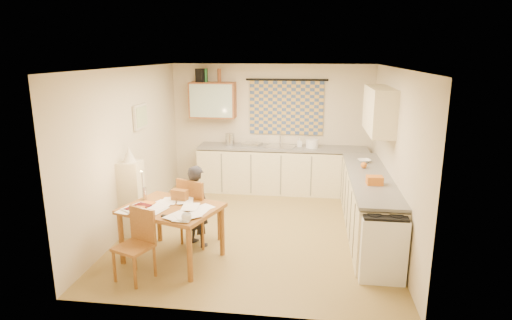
# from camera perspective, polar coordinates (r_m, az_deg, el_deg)

# --- Properties ---
(floor) EXTENTS (4.00, 4.50, 0.02)m
(floor) POSITION_cam_1_polar(r_m,az_deg,el_deg) (6.84, 0.14, -9.32)
(floor) COLOR olive
(floor) RESTS_ON ground
(ceiling) EXTENTS (4.00, 4.50, 0.02)m
(ceiling) POSITION_cam_1_polar(r_m,az_deg,el_deg) (6.27, 0.15, 12.29)
(ceiling) COLOR white
(ceiling) RESTS_ON floor
(wall_back) EXTENTS (4.00, 0.02, 2.50)m
(wall_back) POSITION_cam_1_polar(r_m,az_deg,el_deg) (8.64, 2.05, 4.39)
(wall_back) COLOR beige
(wall_back) RESTS_ON floor
(wall_front) EXTENTS (4.00, 0.02, 2.50)m
(wall_front) POSITION_cam_1_polar(r_m,az_deg,el_deg) (4.30, -3.70, -5.79)
(wall_front) COLOR beige
(wall_front) RESTS_ON floor
(wall_left) EXTENTS (0.02, 4.50, 2.50)m
(wall_left) POSITION_cam_1_polar(r_m,az_deg,el_deg) (6.98, -16.46, 1.46)
(wall_left) COLOR beige
(wall_left) RESTS_ON floor
(wall_right) EXTENTS (0.02, 4.50, 2.50)m
(wall_right) POSITION_cam_1_polar(r_m,az_deg,el_deg) (6.51, 17.99, 0.45)
(wall_right) COLOR beige
(wall_right) RESTS_ON floor
(window_blind) EXTENTS (1.45, 0.03, 1.05)m
(window_blind) POSITION_cam_1_polar(r_m,az_deg,el_deg) (8.52, 4.07, 6.95)
(window_blind) COLOR #334973
(window_blind) RESTS_ON wall_back
(curtain_rod) EXTENTS (1.60, 0.04, 0.04)m
(curtain_rod) POSITION_cam_1_polar(r_m,az_deg,el_deg) (8.45, 4.13, 10.63)
(curtain_rod) COLOR black
(curtain_rod) RESTS_ON wall_back
(wall_cabinet) EXTENTS (0.90, 0.34, 0.70)m
(wall_cabinet) POSITION_cam_1_polar(r_m,az_deg,el_deg) (8.57, -5.78, 7.96)
(wall_cabinet) COLOR brown
(wall_cabinet) RESTS_ON wall_back
(wall_cabinet_glass) EXTENTS (0.84, 0.02, 0.64)m
(wall_cabinet_glass) POSITION_cam_1_polar(r_m,az_deg,el_deg) (8.41, -6.05, 7.84)
(wall_cabinet_glass) COLOR #99B2A5
(wall_cabinet_glass) RESTS_ON wall_back
(upper_cabinet_right) EXTENTS (0.34, 1.30, 0.70)m
(upper_cabinet_right) POSITION_cam_1_polar(r_m,az_deg,el_deg) (6.90, 16.09, 6.42)
(upper_cabinet_right) COLOR beige
(upper_cabinet_right) RESTS_ON wall_right
(framed_print) EXTENTS (0.04, 0.50, 0.40)m
(framed_print) POSITION_cam_1_polar(r_m,az_deg,el_deg) (7.25, -15.16, 5.62)
(framed_print) COLOR beige
(framed_print) RESTS_ON wall_left
(print_canvas) EXTENTS (0.01, 0.42, 0.32)m
(print_canvas) POSITION_cam_1_polar(r_m,az_deg,el_deg) (7.24, -14.98, 5.62)
(print_canvas) COLOR beige
(print_canvas) RESTS_ON wall_left
(counter_back) EXTENTS (3.30, 0.62, 0.92)m
(counter_back) POSITION_cam_1_polar(r_m,az_deg,el_deg) (8.50, 3.47, -1.32)
(counter_back) COLOR beige
(counter_back) RESTS_ON floor
(counter_right) EXTENTS (0.62, 2.95, 0.92)m
(counter_right) POSITION_cam_1_polar(r_m,az_deg,el_deg) (6.83, 14.68, -5.68)
(counter_right) COLOR beige
(counter_right) RESTS_ON floor
(stove) EXTENTS (0.54, 0.54, 0.85)m
(stove) POSITION_cam_1_polar(r_m,az_deg,el_deg) (5.59, 16.36, -10.67)
(stove) COLOR white
(stove) RESTS_ON floor
(sink) EXTENTS (0.64, 0.56, 0.10)m
(sink) POSITION_cam_1_polar(r_m,az_deg,el_deg) (8.39, 3.27, 1.51)
(sink) COLOR silver
(sink) RESTS_ON counter_back
(tap) EXTENTS (0.04, 0.04, 0.28)m
(tap) POSITION_cam_1_polar(r_m,az_deg,el_deg) (8.53, 3.28, 2.96)
(tap) COLOR silver
(tap) RESTS_ON counter_back
(dish_rack) EXTENTS (0.41, 0.37, 0.06)m
(dish_rack) POSITION_cam_1_polar(r_m,az_deg,el_deg) (8.44, -0.55, 2.09)
(dish_rack) COLOR silver
(dish_rack) RESTS_ON counter_back
(kettle) EXTENTS (0.22, 0.22, 0.24)m
(kettle) POSITION_cam_1_polar(r_m,az_deg,el_deg) (8.49, -3.49, 2.76)
(kettle) COLOR silver
(kettle) RESTS_ON counter_back
(mixing_bowl) EXTENTS (0.31, 0.31, 0.16)m
(mixing_bowl) POSITION_cam_1_polar(r_m,az_deg,el_deg) (8.35, 7.49, 2.19)
(mixing_bowl) COLOR white
(mixing_bowl) RESTS_ON counter_back
(soap_bottle) EXTENTS (0.13, 0.13, 0.17)m
(soap_bottle) POSITION_cam_1_polar(r_m,az_deg,el_deg) (8.40, 5.80, 2.36)
(soap_bottle) COLOR white
(soap_bottle) RESTS_ON counter_back
(bowl) EXTENTS (0.31, 0.31, 0.05)m
(bowl) POSITION_cam_1_polar(r_m,az_deg,el_deg) (7.41, 14.23, -0.11)
(bowl) COLOR white
(bowl) RESTS_ON counter_right
(orange_bag) EXTENTS (0.23, 0.17, 0.12)m
(orange_bag) POSITION_cam_1_polar(r_m,az_deg,el_deg) (6.20, 15.54, -2.63)
(orange_bag) COLOR #C9681B
(orange_bag) RESTS_ON counter_right
(fruit_orange) EXTENTS (0.10, 0.10, 0.10)m
(fruit_orange) POSITION_cam_1_polar(r_m,az_deg,el_deg) (7.02, 14.18, -0.67)
(fruit_orange) COLOR #C9681B
(fruit_orange) RESTS_ON counter_right
(speaker) EXTENTS (0.22, 0.24, 0.26)m
(speaker) POSITION_cam_1_polar(r_m,az_deg,el_deg) (8.59, -7.28, 11.15)
(speaker) COLOR black
(speaker) RESTS_ON wall_cabinet
(bottle_green) EXTENTS (0.08, 0.08, 0.26)m
(bottle_green) POSITION_cam_1_polar(r_m,az_deg,el_deg) (8.57, -6.73, 11.16)
(bottle_green) COLOR #195926
(bottle_green) RESTS_ON wall_cabinet
(bottle_brown) EXTENTS (0.07, 0.07, 0.26)m
(bottle_brown) POSITION_cam_1_polar(r_m,az_deg,el_deg) (8.51, -4.92, 11.18)
(bottle_brown) COLOR brown
(bottle_brown) RESTS_ON wall_cabinet
(dining_table) EXTENTS (1.41, 1.22, 0.75)m
(dining_table) POSITION_cam_1_polar(r_m,az_deg,el_deg) (5.88, -11.05, -9.51)
(dining_table) COLOR brown
(dining_table) RESTS_ON floor
(chair_far) EXTENTS (0.59, 0.59, 1.00)m
(chair_far) POSITION_cam_1_polar(r_m,az_deg,el_deg) (6.33, -7.57, -8.29)
(chair_far) COLOR brown
(chair_far) RESTS_ON floor
(chair_near) EXTENTS (0.51, 0.51, 0.87)m
(chair_near) POSITION_cam_1_polar(r_m,az_deg,el_deg) (5.56, -15.78, -12.49)
(chair_near) COLOR brown
(chair_near) RESTS_ON floor
(person) EXTENTS (0.70, 0.68, 1.19)m
(person) POSITION_cam_1_polar(r_m,az_deg,el_deg) (6.18, -7.83, -6.06)
(person) COLOR black
(person) RESTS_ON floor
(shelf_stand) EXTENTS (0.32, 0.30, 1.15)m
(shelf_stand) POSITION_cam_1_polar(r_m,az_deg,el_deg) (6.71, -16.18, -4.99)
(shelf_stand) COLOR beige
(shelf_stand) RESTS_ON floor
(lampshade) EXTENTS (0.20, 0.20, 0.22)m
(lampshade) POSITION_cam_1_polar(r_m,az_deg,el_deg) (6.53, -16.59, 0.72)
(lampshade) COLOR beige
(lampshade) RESTS_ON shelf_stand
(letter_rack) EXTENTS (0.24, 0.14, 0.16)m
(letter_rack) POSITION_cam_1_polar(r_m,az_deg,el_deg) (5.91, -10.15, -4.66)
(letter_rack) COLOR brown
(letter_rack) RESTS_ON dining_table
(mug) EXTENTS (0.13, 0.13, 0.10)m
(mug) POSITION_cam_1_polar(r_m,az_deg,el_deg) (5.22, -9.25, -7.57)
(mug) COLOR white
(mug) RESTS_ON dining_table
(magazine) EXTENTS (0.43, 0.45, 0.03)m
(magazine) POSITION_cam_1_polar(r_m,az_deg,el_deg) (5.85, -16.17, -5.92)
(magazine) COLOR maroon
(magazine) RESTS_ON dining_table
(book) EXTENTS (0.28, 0.32, 0.02)m
(book) POSITION_cam_1_polar(r_m,az_deg,el_deg) (5.91, -15.25, -5.69)
(book) COLOR #C9681B
(book) RESTS_ON dining_table
(orange_box) EXTENTS (0.12, 0.08, 0.04)m
(orange_box) POSITION_cam_1_polar(r_m,az_deg,el_deg) (5.72, -15.23, -6.23)
(orange_box) COLOR #C9681B
(orange_box) RESTS_ON dining_table
(eyeglasses) EXTENTS (0.13, 0.06, 0.02)m
(eyeglasses) POSITION_cam_1_polar(r_m,az_deg,el_deg) (5.42, -11.87, -7.32)
(eyeglasses) COLOR black
(eyeglasses) RESTS_ON dining_table
(candle_holder) EXTENTS (0.08, 0.08, 0.18)m
(candle_holder) POSITION_cam_1_polar(r_m,az_deg,el_deg) (6.07, -14.64, -4.32)
(candle_holder) COLOR silver
(candle_holder) RESTS_ON dining_table
(candle) EXTENTS (0.03, 0.03, 0.22)m
(candle) POSITION_cam_1_polar(r_m,az_deg,el_deg) (6.02, -14.89, -2.49)
(candle) COLOR white
(candle) RESTS_ON dining_table
(candle_flame) EXTENTS (0.02, 0.02, 0.02)m
(candle_flame) POSITION_cam_1_polar(r_m,az_deg,el_deg) (5.94, -15.11, -1.49)
(candle_flame) COLOR #FFCC66
(candle_flame) RESTS_ON dining_table
(papers) EXTENTS (1.23, 0.92, 0.03)m
(papers) POSITION_cam_1_polar(r_m,az_deg,el_deg) (5.67, -11.69, -6.29)
(papers) COLOR white
(papers) RESTS_ON dining_table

